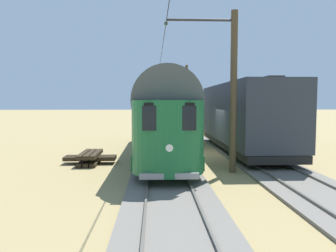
{
  "coord_description": "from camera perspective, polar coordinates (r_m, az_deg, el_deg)",
  "views": [
    {
      "loc": [
        2.81,
        18.54,
        2.91
      ],
      "look_at": [
        2.01,
        -0.76,
        1.52
      ],
      "focal_mm": 35.45,
      "sensor_mm": 36.0,
      "label": 1
    }
  ],
  "objects": [
    {
      "name": "track_streetcar_siding",
      "position": [
        19.75,
        12.76,
        -4.31
      ],
      "size": [
        2.8,
        80.0,
        0.18
      ],
      "color": "#666059",
      "rests_on": "ground"
    },
    {
      "name": "ground_plane",
      "position": [
        18.98,
        6.18,
        -4.73
      ],
      "size": [
        220.0,
        220.0,
        0.0
      ],
      "primitive_type": "plane",
      "color": "#937F51"
    },
    {
      "name": "spare_tie_stack",
      "position": [
        16.24,
        -13.21,
        -5.35
      ],
      "size": [
        2.4,
        2.4,
        0.54
      ],
      "color": "#2D2316",
      "rests_on": "ground"
    },
    {
      "name": "track_end_bumper",
      "position": [
        29.32,
        7.72,
        -0.83
      ],
      "size": [
        1.8,
        0.6,
        0.8
      ],
      "primitive_type": "cube",
      "color": "#B2A519",
      "rests_on": "ground"
    },
    {
      "name": "catenary_pole_mid_near",
      "position": [
        13.87,
        10.84,
        6.35
      ],
      "size": [
        2.99,
        0.28,
        6.6
      ],
      "color": "#4C3D28",
      "rests_on": "ground"
    },
    {
      "name": "vintage_streetcar",
      "position": [
        18.76,
        -0.91,
        2.12
      ],
      "size": [
        2.65,
        16.62,
        5.24
      ],
      "color": "#196033",
      "rests_on": "ground"
    },
    {
      "name": "track_adjacent_siding",
      "position": [
        19.08,
        -0.91,
        -4.5
      ],
      "size": [
        2.8,
        80.0,
        0.18
      ],
      "color": "#666059",
      "rests_on": "ground"
    },
    {
      "name": "boxcar_adjacent",
      "position": [
        19.65,
        12.79,
        1.84
      ],
      "size": [
        2.96,
        11.57,
        3.85
      ],
      "color": "#2D333D",
      "rests_on": "ground"
    },
    {
      "name": "catenary_pole_foreground",
      "position": [
        33.45,
        3.05,
        5.07
      ],
      "size": [
        2.99,
        0.28,
        6.6
      ],
      "color": "#4C3D28",
      "rests_on": "ground"
    }
  ]
}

